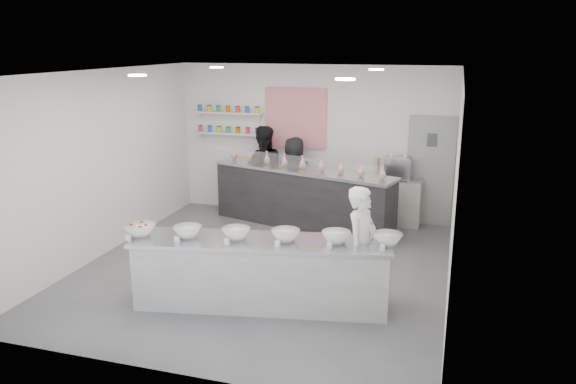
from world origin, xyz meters
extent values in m
plane|color=#515156|center=(0.00, 0.00, 0.00)|extent=(6.00, 6.00, 0.00)
plane|color=white|center=(0.00, 0.00, 3.00)|extent=(6.00, 6.00, 0.00)
plane|color=white|center=(0.00, 3.00, 1.50)|extent=(5.50, 0.00, 5.50)
plane|color=white|center=(-2.75, 0.00, 1.50)|extent=(0.00, 6.00, 6.00)
plane|color=white|center=(2.75, 0.00, 1.50)|extent=(0.00, 6.00, 6.00)
cube|color=gray|center=(2.30, 2.97, 1.05)|extent=(0.88, 0.04, 2.10)
cube|color=red|center=(-0.35, 2.98, 1.95)|extent=(1.25, 0.03, 1.20)
cube|color=silver|center=(-1.75, 2.90, 1.60)|extent=(1.45, 0.22, 0.04)
cube|color=silver|center=(-1.75, 2.90, 2.02)|extent=(1.45, 0.22, 0.04)
cylinder|color=white|center=(-1.40, -1.00, 2.98)|extent=(0.24, 0.24, 0.02)
cylinder|color=white|center=(1.40, -1.00, 2.98)|extent=(0.24, 0.24, 0.02)
cylinder|color=white|center=(-1.40, 1.60, 2.98)|extent=(0.24, 0.24, 0.02)
cylinder|color=white|center=(1.40, 1.60, 2.98)|extent=(0.24, 0.24, 0.02)
cube|color=#999994|center=(0.38, -1.21, 0.46)|extent=(3.46, 1.37, 0.92)
cube|color=black|center=(0.02, 2.14, 0.56)|extent=(3.68, 1.63, 1.13)
cube|color=white|center=(-0.06, 1.84, 1.28)|extent=(3.45, 0.99, 0.31)
cube|color=#999994|center=(1.55, 2.78, 0.46)|extent=(1.25, 0.40, 0.93)
cube|color=#93969E|center=(1.71, 2.78, 1.12)|extent=(0.50, 0.35, 0.39)
imported|color=white|center=(1.64, -0.85, 0.82)|extent=(0.54, 0.68, 1.64)
imported|color=black|center=(-0.92, 2.60, 0.92)|extent=(1.08, 0.96, 1.83)
imported|color=black|center=(-0.27, 2.60, 0.82)|extent=(0.83, 0.57, 1.64)
camera|label=1|loc=(2.70, -7.69, 3.40)|focal=35.00mm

